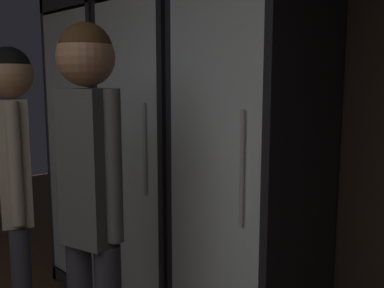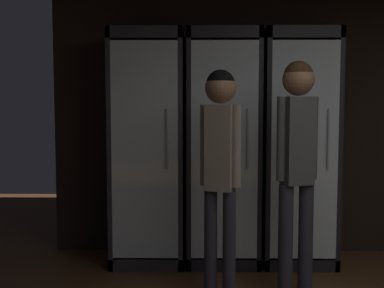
{
  "view_description": "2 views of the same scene",
  "coord_description": "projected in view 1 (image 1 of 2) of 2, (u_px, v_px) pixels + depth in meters",
  "views": [
    {
      "loc": [
        0.61,
        0.95,
        1.51
      ],
      "look_at": [
        -0.74,
        2.27,
        1.23
      ],
      "focal_mm": 40.74,
      "sensor_mm": 36.0,
      "label": 1
    },
    {
      "loc": [
        -1.62,
        -1.58,
        1.4
      ],
      "look_at": [
        -1.67,
        2.48,
        1.09
      ],
      "focal_mm": 44.68,
      "sensor_mm": 36.0,
      "label": 2
    }
  ],
  "objects": [
    {
      "name": "shopper_near",
      "position": [
        15.0,
        169.0,
        2.1
      ],
      "size": [
        0.28,
        0.22,
        1.66
      ],
      "color": "#2D2D38",
      "rests_on": "ground"
    },
    {
      "name": "cooler_left",
      "position": [
        171.0,
        160.0,
        2.72
      ],
      "size": [
        0.64,
        0.62,
        2.07
      ],
      "color": "black",
      "rests_on": "ground"
    },
    {
      "name": "shopper_far",
      "position": [
        90.0,
        185.0,
        1.76
      ],
      "size": [
        0.31,
        0.23,
        1.73
      ],
      "color": "#2D2D38",
      "rests_on": "ground"
    },
    {
      "name": "cooler_far_left",
      "position": [
        111.0,
        148.0,
        3.2
      ],
      "size": [
        0.64,
        0.62,
        2.07
      ],
      "color": "#2B2B30",
      "rests_on": "ground"
    },
    {
      "name": "cooler_center",
      "position": [
        257.0,
        177.0,
        2.25
      ],
      "size": [
        0.64,
        0.62,
        2.07
      ],
      "color": "black",
      "rests_on": "ground"
    }
  ]
}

